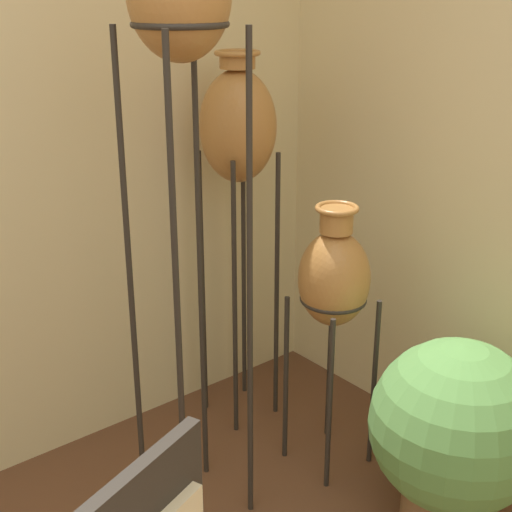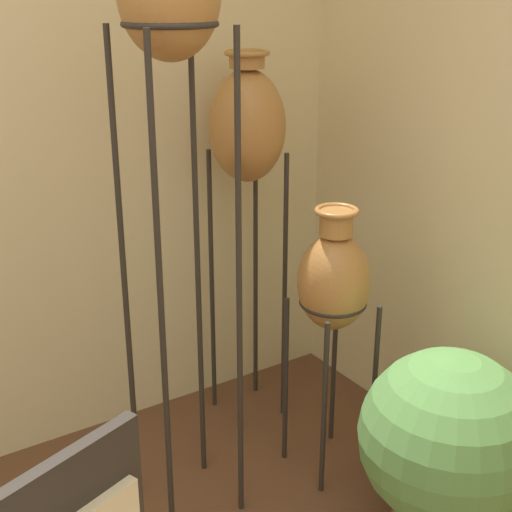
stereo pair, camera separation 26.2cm
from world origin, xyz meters
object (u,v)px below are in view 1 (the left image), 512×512
(vase_stand_medium, at_px, (238,132))
(vase_stand_short, at_px, (334,280))
(vase_stand_tall, at_px, (180,12))
(potted_plant, at_px, (455,432))

(vase_stand_medium, xyz_separation_m, vase_stand_short, (0.05, -0.50, -0.48))
(vase_stand_short, bearing_deg, vase_stand_medium, 95.82)
(vase_stand_tall, relative_size, vase_stand_short, 1.91)
(potted_plant, bearing_deg, vase_stand_short, 97.36)
(vase_stand_tall, bearing_deg, vase_stand_short, -10.12)
(vase_stand_short, xyz_separation_m, potted_plant, (0.07, -0.54, -0.41))
(vase_stand_tall, distance_m, vase_stand_medium, 0.81)
(vase_stand_tall, distance_m, potted_plant, 1.63)
(vase_stand_tall, xyz_separation_m, vase_stand_short, (0.57, -0.10, -0.95))
(vase_stand_tall, xyz_separation_m, vase_stand_medium, (0.52, 0.40, -0.47))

